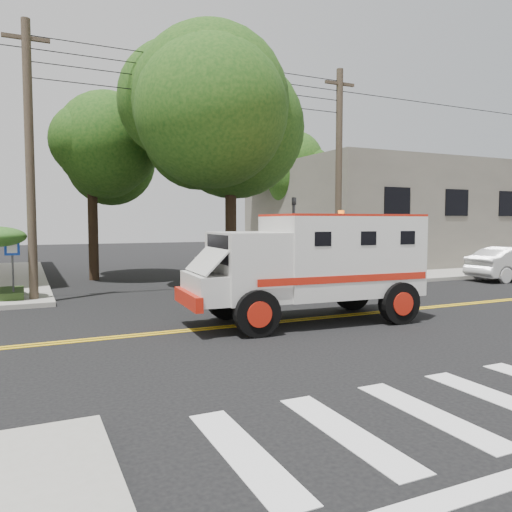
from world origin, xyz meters
name	(u,v)px	position (x,y,z in m)	size (l,w,h in m)	color
ground	(271,323)	(0.00, 0.00, 0.00)	(100.00, 100.00, 0.00)	black
sidewalk_ne	(368,263)	(13.50, 13.50, 0.07)	(17.00, 17.00, 0.15)	gray
building_right	(383,214)	(15.00, 14.00, 3.15)	(14.00, 12.00, 6.00)	#605B52
utility_pole_left	(30,164)	(-5.60, 6.00, 4.50)	(0.28, 0.28, 9.00)	#382D23
utility_pole_right	(339,178)	(6.30, 6.20, 4.50)	(0.28, 0.28, 9.00)	#382D23
tree_main	(244,102)	(1.94, 6.21, 7.20)	(6.08, 5.70, 9.85)	black
tree_left	(100,153)	(-2.68, 11.79, 5.73)	(4.48, 4.20, 7.70)	black
tree_right	(285,165)	(8.84, 15.77, 6.09)	(4.80, 4.50, 8.20)	black
traffic_signal	(294,232)	(3.80, 5.60, 2.23)	(0.15, 0.18, 3.60)	#3F3F42
accessibility_sign	(12,262)	(-6.20, 6.17, 1.37)	(0.45, 0.10, 2.02)	#3F3F42
armored_truck	(314,261)	(1.13, -0.30, 1.62)	(6.38, 2.83, 2.85)	silver
pedestrian_a	(322,260)	(5.50, 6.19, 1.03)	(0.65, 0.42, 1.77)	gray
pedestrian_b	(400,258)	(9.76, 6.31, 0.98)	(0.80, 0.63, 1.65)	gray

